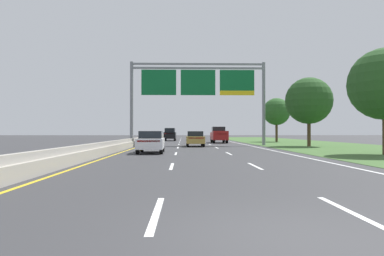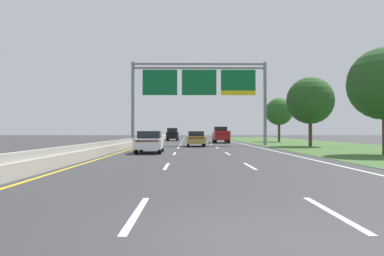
{
  "view_description": "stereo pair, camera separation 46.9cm",
  "coord_description": "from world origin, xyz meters",
  "px_view_note": "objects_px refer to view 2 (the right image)",
  "views": [
    {
      "loc": [
        -1.34,
        -5.19,
        1.54
      ],
      "look_at": [
        -0.57,
        25.95,
        1.85
      ],
      "focal_mm": 33.16,
      "sensor_mm": 36.0,
      "label": 1
    },
    {
      "loc": [
        -0.88,
        -5.2,
        1.54
      ],
      "look_at": [
        -0.57,
        25.95,
        1.85
      ],
      "focal_mm": 33.16,
      "sensor_mm": 36.0,
      "label": 2
    }
  ],
  "objects_px": {
    "car_gold_centre_lane_sedan": "(196,138)",
    "roadside_tree_far": "(279,112)",
    "pickup_truck_red": "(221,135)",
    "car_black_left_lane_suv": "(173,134)",
    "overhead_sign_gantry": "(199,86)",
    "roadside_tree_mid": "(310,101)",
    "car_white_left_lane_sedan": "(150,142)"
  },
  "relations": [
    {
      "from": "car_gold_centre_lane_sedan",
      "to": "roadside_tree_far",
      "type": "bearing_deg",
      "value": -38.78
    },
    {
      "from": "pickup_truck_red",
      "to": "car_black_left_lane_suv",
      "type": "distance_m",
      "value": 13.14
    },
    {
      "from": "car_gold_centre_lane_sedan",
      "to": "overhead_sign_gantry",
      "type": "bearing_deg",
      "value": -9.24
    },
    {
      "from": "pickup_truck_red",
      "to": "car_gold_centre_lane_sedan",
      "type": "relative_size",
      "value": 1.23
    },
    {
      "from": "overhead_sign_gantry",
      "to": "pickup_truck_red",
      "type": "bearing_deg",
      "value": 70.19
    },
    {
      "from": "pickup_truck_red",
      "to": "roadside_tree_far",
      "type": "bearing_deg",
      "value": -63.85
    },
    {
      "from": "overhead_sign_gantry",
      "to": "roadside_tree_far",
      "type": "xyz_separation_m",
      "value": [
        12.32,
        13.4,
        -2.07
      ]
    },
    {
      "from": "roadside_tree_mid",
      "to": "car_gold_centre_lane_sedan",
      "type": "bearing_deg",
      "value": 178.23
    },
    {
      "from": "overhead_sign_gantry",
      "to": "pickup_truck_red",
      "type": "height_order",
      "value": "overhead_sign_gantry"
    },
    {
      "from": "roadside_tree_far",
      "to": "car_gold_centre_lane_sedan",
      "type": "bearing_deg",
      "value": -128.68
    },
    {
      "from": "pickup_truck_red",
      "to": "overhead_sign_gantry",
      "type": "bearing_deg",
      "value": 160.38
    },
    {
      "from": "car_gold_centre_lane_sedan",
      "to": "car_white_left_lane_sedan",
      "type": "bearing_deg",
      "value": 162.13
    },
    {
      "from": "car_gold_centre_lane_sedan",
      "to": "car_white_left_lane_sedan",
      "type": "distance_m",
      "value": 11.67
    },
    {
      "from": "car_gold_centre_lane_sedan",
      "to": "car_black_left_lane_suv",
      "type": "relative_size",
      "value": 0.93
    },
    {
      "from": "overhead_sign_gantry",
      "to": "car_black_left_lane_suv",
      "type": "height_order",
      "value": "overhead_sign_gantry"
    },
    {
      "from": "car_gold_centre_lane_sedan",
      "to": "pickup_truck_red",
      "type": "bearing_deg",
      "value": -17.69
    },
    {
      "from": "pickup_truck_red",
      "to": "roadside_tree_mid",
      "type": "distance_m",
      "value": 14.82
    },
    {
      "from": "pickup_truck_red",
      "to": "car_black_left_lane_suv",
      "type": "height_order",
      "value": "pickup_truck_red"
    },
    {
      "from": "overhead_sign_gantry",
      "to": "car_black_left_lane_suv",
      "type": "distance_m",
      "value": 21.14
    },
    {
      "from": "car_black_left_lane_suv",
      "to": "roadside_tree_far",
      "type": "relative_size",
      "value": 0.72
    },
    {
      "from": "roadside_tree_mid",
      "to": "roadside_tree_far",
      "type": "distance_m",
      "value": 16.29
    },
    {
      "from": "car_gold_centre_lane_sedan",
      "to": "roadside_tree_far",
      "type": "relative_size",
      "value": 0.67
    },
    {
      "from": "overhead_sign_gantry",
      "to": "car_white_left_lane_sedan",
      "type": "xyz_separation_m",
      "value": [
        -3.96,
        -13.6,
        -5.76
      ]
    },
    {
      "from": "roadside_tree_mid",
      "to": "car_white_left_lane_sedan",
      "type": "bearing_deg",
      "value": -144.98
    },
    {
      "from": "roadside_tree_mid",
      "to": "roadside_tree_far",
      "type": "relative_size",
      "value": 1.09
    },
    {
      "from": "pickup_truck_red",
      "to": "car_white_left_lane_sedan",
      "type": "xyz_separation_m",
      "value": [
        -7.19,
        -22.58,
        -0.26
      ]
    },
    {
      "from": "car_white_left_lane_sedan",
      "to": "roadside_tree_far",
      "type": "bearing_deg",
      "value": -32.2
    },
    {
      "from": "pickup_truck_red",
      "to": "car_gold_centre_lane_sedan",
      "type": "height_order",
      "value": "pickup_truck_red"
    },
    {
      "from": "pickup_truck_red",
      "to": "car_black_left_lane_suv",
      "type": "xyz_separation_m",
      "value": [
        -7.06,
        11.08,
        0.02
      ]
    },
    {
      "from": "car_white_left_lane_sedan",
      "to": "car_black_left_lane_suv",
      "type": "distance_m",
      "value": 33.66
    },
    {
      "from": "car_white_left_lane_sedan",
      "to": "roadside_tree_mid",
      "type": "height_order",
      "value": "roadside_tree_mid"
    },
    {
      "from": "overhead_sign_gantry",
      "to": "car_gold_centre_lane_sedan",
      "type": "height_order",
      "value": "overhead_sign_gantry"
    }
  ]
}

